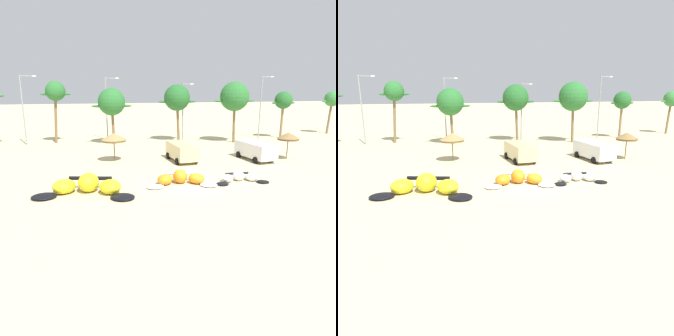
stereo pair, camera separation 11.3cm
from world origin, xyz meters
The scene contains 18 objects.
ground_plane centered at (0.00, 0.00, 0.00)m, with size 260.00×260.00×0.00m, color beige.
kite_far_left centered at (-7.97, -0.14, 0.53)m, with size 7.46×4.40×1.39m.
kite_left centered at (-0.73, 0.60, 0.42)m, with size 5.84×2.95×1.09m.
kite_left_of_center centered at (4.18, 0.24, 0.32)m, with size 4.73×2.23×0.83m.
beach_umbrella_near_van centered at (-5.42, 9.85, 2.51)m, with size 2.57×2.57×2.95m.
beach_umbrella_middle centered at (12.65, 6.76, 2.48)m, with size 2.29×2.29×2.89m.
parked_van centered at (9.19, 7.42, 1.09)m, with size 2.78×5.20×1.84m.
parked_car_second centered at (1.43, 8.54, 1.09)m, with size 2.62×4.90×1.84m.
palm_left centered at (-12.26, 22.86, 6.82)m, with size 3.95×2.63×8.31m.
palm_left_of_gap centered at (-5.01, 20.14, 5.57)m, with size 5.36×3.58×7.42m.
palm_center_left centered at (3.98, 20.61, 6.02)m, with size 5.42×3.61×7.89m.
palm_center_right centered at (11.37, 18.03, 6.22)m, with size 5.90×3.93×8.24m.
palm_right_of_gap centered at (20.13, 20.11, 5.50)m, with size 3.83×2.56×6.90m.
palm_right centered at (30.59, 22.67, 5.52)m, with size 3.73×2.49×6.90m.
lamppost_west centered at (-16.19, 22.16, 5.09)m, with size 2.12×0.24×9.03m.
lamppost_west_center centered at (-5.44, 23.82, 4.99)m, with size 2.04×0.24×8.85m.
lamppost_east_center centered at (5.00, 20.76, 4.54)m, with size 1.64×0.24×8.05m.
lamppost_east centered at (17.02, 20.87, 5.11)m, with size 1.94×0.24×9.12m.
Camera 1 is at (-7.01, -22.84, 7.55)m, focal length 33.83 mm.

